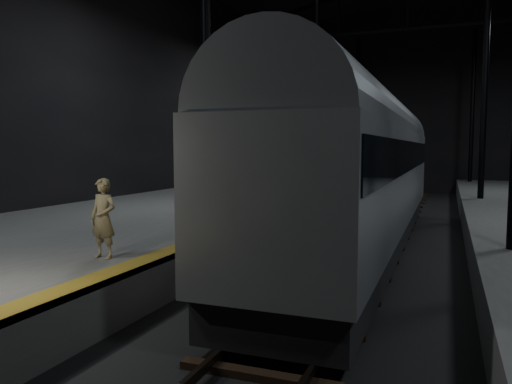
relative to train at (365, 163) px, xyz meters
The scene contains 6 objects.
ground 2.85m from the train, 89.98° to the left, with size 44.00×44.00×0.00m, color black.
platform_left 7.86m from the train, behind, with size 9.00×43.80×1.00m, color #50514E.
tactile_strip 3.76m from the train, 168.62° to the left, with size 0.50×43.80×0.01m, color #886018.
track 2.78m from the train, 89.98° to the left, with size 2.40×43.00×0.24m.
train is the anchor object (origin of this frame).
woman 8.52m from the train, 119.21° to the right, with size 0.60×0.39×1.64m, color #918359.
Camera 1 is at (2.40, -16.32, 3.26)m, focal length 35.00 mm.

